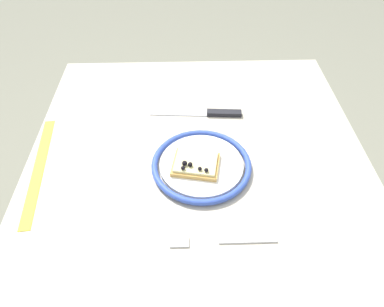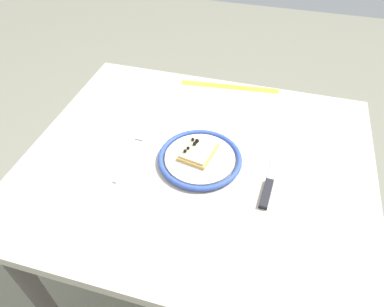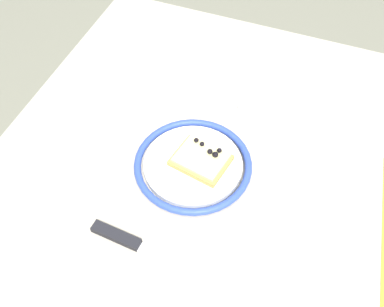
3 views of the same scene
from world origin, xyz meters
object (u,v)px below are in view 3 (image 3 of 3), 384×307
dining_table (197,195)px  plate (193,165)px  fork (211,97)px  pizza_slice_near (201,159)px  knife (133,243)px

dining_table → plate: (0.01, -0.01, 0.12)m
dining_table → fork: bearing=-168.9°
plate → pizza_slice_near: size_ratio=1.97×
dining_table → pizza_slice_near: (-0.00, 0.01, 0.13)m
dining_table → fork: size_ratio=4.57×
knife → fork: bearing=179.0°
pizza_slice_near → plate: bearing=-55.2°
knife → fork: (-0.37, 0.01, -0.00)m
plate → knife: size_ratio=0.93×
knife → dining_table: bearing=167.9°
dining_table → plate: 0.12m
plate → fork: bearing=-171.0°
dining_table → pizza_slice_near: pizza_slice_near is taller
plate → fork: size_ratio=1.11×
pizza_slice_near → knife: 0.20m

